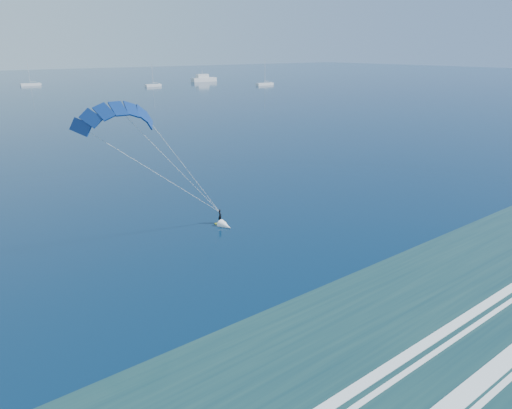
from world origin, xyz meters
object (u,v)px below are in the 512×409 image
object	(u,v)px
sailboat_3	(30,84)
sailboat_4	(153,85)
sailboat_5	(265,84)
kitesurfer_rig	(174,166)
motor_yacht	(204,79)

from	to	relation	value
sailboat_3	sailboat_4	distance (m)	64.13
sailboat_4	sailboat_5	distance (m)	56.52
kitesurfer_rig	sailboat_5	distance (m)	201.52
motor_yacht	sailboat_5	size ratio (longest dim) A/B	1.12
kitesurfer_rig	sailboat_3	xyz separation A→B (m)	(35.24, 222.48, -7.10)
sailboat_3	motor_yacht	bearing A→B (deg)	-18.23
kitesurfer_rig	sailboat_4	xyz separation A→B (m)	(82.43, 179.06, -7.11)
sailboat_3	sailboat_5	xyz separation A→B (m)	(96.83, -70.44, 0.00)
sailboat_3	sailboat_4	xyz separation A→B (m)	(47.18, -43.42, -0.01)
sailboat_3	sailboat_4	size ratio (longest dim) A/B	1.16
sailboat_5	motor_yacht	bearing A→B (deg)	104.79
kitesurfer_rig	sailboat_4	size ratio (longest dim) A/B	1.55
motor_yacht	sailboat_4	bearing A→B (deg)	-158.44
motor_yacht	sailboat_5	bearing A→B (deg)	-75.21
motor_yacht	sailboat_4	xyz separation A→B (m)	(-38.50, -15.21, -0.94)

